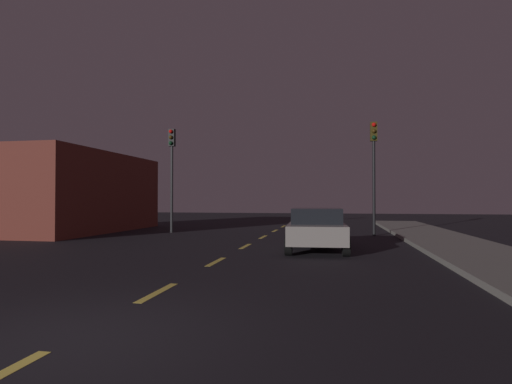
{
  "coord_description": "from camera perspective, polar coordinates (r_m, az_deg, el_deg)",
  "views": [
    {
      "loc": [
        3.21,
        -4.52,
        1.72
      ],
      "look_at": [
        -0.7,
        15.91,
        2.1
      ],
      "focal_mm": 28.84,
      "sensor_mm": 36.0,
      "label": 1
    }
  ],
  "objects": [
    {
      "name": "lane_stripe_seventh",
      "position": [
        26.38,
        3.83,
        -4.77
      ],
      "size": [
        0.16,
        1.6,
        0.01
      ],
      "primitive_type": "cube",
      "color": "#EACC4C",
      "rests_on": "ground_plane"
    },
    {
      "name": "lane_stripe_fifth",
      "position": [
        18.88,
        1.0,
        -6.25
      ],
      "size": [
        0.16,
        1.6,
        0.01
      ],
      "primitive_type": "cube",
      "color": "#EACC4C",
      "rests_on": "ground_plane"
    },
    {
      "name": "storefront_left",
      "position": [
        24.0,
        -23.23,
        -0.09
      ],
      "size": [
        4.47,
        9.92,
        4.16
      ],
      "primitive_type": "cube",
      "color": "maroon",
      "rests_on": "ground_plane"
    },
    {
      "name": "sidewalk_curb_right",
      "position": [
        12.41,
        31.32,
        -8.5
      ],
      "size": [
        3.0,
        40.0,
        0.15
      ],
      "primitive_type": "cube",
      "color": "gray",
      "rests_on": "ground_plane"
    },
    {
      "name": "lane_stripe_fourth",
      "position": [
        15.17,
        -1.47,
        -7.53
      ],
      "size": [
        0.16,
        1.6,
        0.01
      ],
      "primitive_type": "cube",
      "color": "#EACC4C",
      "rests_on": "ground_plane"
    },
    {
      "name": "car_stopped_ahead",
      "position": [
        14.21,
        8.39,
        -5.0
      ],
      "size": [
        2.15,
        4.36,
        1.42
      ],
      "color": "gray",
      "rests_on": "ground_plane"
    },
    {
      "name": "lane_stripe_sixth",
      "position": [
        22.62,
        2.65,
        -5.39
      ],
      "size": [
        0.16,
        1.6,
        0.01
      ],
      "primitive_type": "cube",
      "color": "#EACC4C",
      "rests_on": "ground_plane"
    },
    {
      "name": "ground_plane",
      "position": [
        12.09,
        -4.75,
        -9.21
      ],
      "size": [
        80.0,
        80.0,
        0.0
      ],
      "primitive_type": "plane",
      "color": "black"
    },
    {
      "name": "traffic_signal_right",
      "position": [
        20.28,
        16.02,
        4.74
      ],
      "size": [
        0.32,
        0.38,
        5.39
      ],
      "color": "black",
      "rests_on": "ground_plane"
    },
    {
      "name": "lane_stripe_third",
      "position": [
        11.51,
        -5.56,
        -9.59
      ],
      "size": [
        0.16,
        1.6,
        0.01
      ],
      "primitive_type": "cube",
      "color": "#EACC4C",
      "rests_on": "ground_plane"
    },
    {
      "name": "lane_stripe_second",
      "position": [
        8.0,
        -13.48,
        -13.38
      ],
      "size": [
        0.16,
        1.6,
        0.01
      ],
      "primitive_type": "cube",
      "color": "#EACC4C",
      "rests_on": "ground_plane"
    },
    {
      "name": "traffic_signal_left",
      "position": [
        21.84,
        -11.61,
        4.3
      ],
      "size": [
        0.32,
        0.38,
        5.38
      ],
      "color": "#2D2D30",
      "rests_on": "ground_plane"
    }
  ]
}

